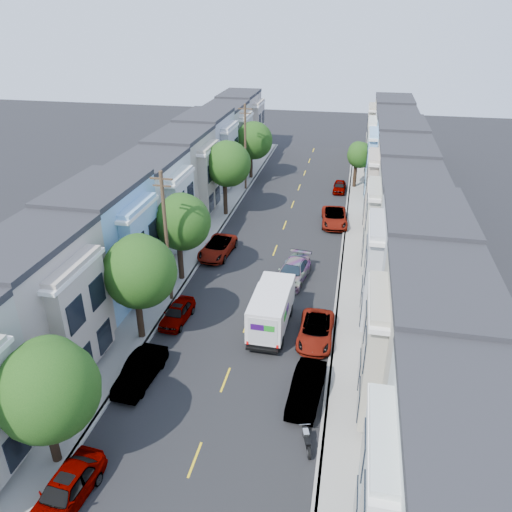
{
  "coord_description": "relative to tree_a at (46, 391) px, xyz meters",
  "views": [
    {
      "loc": [
        6.43,
        -28.51,
        20.09
      ],
      "look_at": [
        -0.62,
        6.28,
        2.2
      ],
      "focal_mm": 35.0,
      "sensor_mm": 36.0,
      "label": 1
    }
  ],
  "objects": [
    {
      "name": "parked_left_a",
      "position": [
        1.4,
        -1.99,
        -3.77
      ],
      "size": [
        2.24,
        4.9,
        1.54
      ],
      "primitive_type": "imported",
      "rotation": [
        0.0,
        0.0,
        -0.09
      ],
      "color": "black",
      "rests_on": "ground"
    },
    {
      "name": "parked_right_b",
      "position": [
        11.2,
        12.53,
        -3.86
      ],
      "size": [
        2.27,
        4.91,
        1.36
      ],
      "primitive_type": "imported",
      "rotation": [
        0.0,
        0.0,
        -0.0
      ],
      "color": "silver",
      "rests_on": "ground"
    },
    {
      "name": "townhouse_row_right",
      "position": [
        17.45,
        28.4,
        -4.54
      ],
      "size": [
        5.0,
        70.0,
        8.5
      ],
      "primitive_type": "cube",
      "color": "#ACAC9D",
      "rests_on": "ground"
    },
    {
      "name": "centerline",
      "position": [
        6.3,
        28.4,
        -4.54
      ],
      "size": [
        0.12,
        70.0,
        0.01
      ],
      "primitive_type": "cube",
      "color": "gold",
      "rests_on": "ground"
    },
    {
      "name": "fedex_truck",
      "position": [
        8.06,
        13.23,
        -2.9
      ],
      "size": [
        2.35,
        6.11,
        2.93
      ],
      "rotation": [
        0.0,
        0.0,
        -0.02
      ],
      "color": "silver",
      "rests_on": "ground"
    },
    {
      "name": "parked_right_c",
      "position": [
        11.2,
        32.61,
        -3.78
      ],
      "size": [
        2.99,
        5.63,
        1.51
      ],
      "primitive_type": "imported",
      "rotation": [
        0.0,
        0.0,
        0.09
      ],
      "color": "black",
      "rests_on": "ground"
    },
    {
      "name": "parked_right_a",
      "position": [
        11.2,
        6.77,
        -3.78
      ],
      "size": [
        1.95,
        4.68,
        1.52
      ],
      "primitive_type": "imported",
      "rotation": [
        0.0,
        0.0,
        -0.07
      ],
      "color": "#36383C",
      "rests_on": "ground"
    },
    {
      "name": "motorcycle",
      "position": [
        11.6,
        3.37,
        -4.11
      ],
      "size": [
        0.28,
        2.02,
        0.8
      ],
      "rotation": [
        0.0,
        0.0,
        0.28
      ],
      "color": "black",
      "rests_on": "ground"
    },
    {
      "name": "tree_far_r",
      "position": [
        13.2,
        44.76,
        -0.5
      ],
      "size": [
        3.1,
        3.1,
        5.64
      ],
      "color": "black",
      "rests_on": "ground"
    },
    {
      "name": "parked_left_c",
      "position": [
        1.4,
        12.8,
        -3.87
      ],
      "size": [
        1.8,
        4.19,
        1.33
      ],
      "primitive_type": "imported",
      "rotation": [
        0.0,
        0.0,
        -0.05
      ],
      "color": "#AFB8C3",
      "rests_on": "ground"
    },
    {
      "name": "tree_a",
      "position": [
        0.0,
        0.0,
        0.0
      ],
      "size": [
        4.7,
        4.7,
        6.9
      ],
      "color": "black",
      "rests_on": "ground"
    },
    {
      "name": "townhouse_row_left",
      "position": [
        -4.85,
        28.4,
        -4.54
      ],
      "size": [
        5.0,
        70.0,
        8.5
      ],
      "primitive_type": "cube",
      "color": "#ACAC9D",
      "rests_on": "ground"
    },
    {
      "name": "road_slab",
      "position": [
        6.3,
        28.4,
        -4.53
      ],
      "size": [
        12.0,
        70.0,
        0.02
      ],
      "primitive_type": "cube",
      "color": "black",
      "rests_on": "ground"
    },
    {
      "name": "parked_left_d",
      "position": [
        1.4,
        23.47,
        -3.82
      ],
      "size": [
        2.76,
        5.35,
        1.44
      ],
      "primitive_type": "imported",
      "rotation": [
        0.0,
        0.0,
        -0.07
      ],
      "color": "black",
      "rests_on": "ground"
    },
    {
      "name": "tree_e",
      "position": [
        -0.0,
        45.9,
        0.36
      ],
      "size": [
        4.7,
        4.7,
        7.27
      ],
      "color": "black",
      "rests_on": "ground"
    },
    {
      "name": "parked_right_d",
      "position": [
        11.2,
        42.85,
        -3.92
      ],
      "size": [
        1.51,
        3.83,
        1.24
      ],
      "primitive_type": "imported",
      "rotation": [
        0.0,
        0.0,
        -0.01
      ],
      "color": "black",
      "rests_on": "ground"
    },
    {
      "name": "sidewalk_left",
      "position": [
        -1.05,
        28.4,
        -4.46
      ],
      "size": [
        2.6,
        70.0,
        0.15
      ],
      "primitive_type": "cube",
      "color": "gray",
      "rests_on": "ground"
    },
    {
      "name": "lead_sedan",
      "position": [
        8.61,
        20.32,
        -3.77
      ],
      "size": [
        2.82,
        5.37,
        1.54
      ],
      "primitive_type": "imported",
      "rotation": [
        0.0,
        0.0,
        -0.13
      ],
      "color": "black",
      "rests_on": "ground"
    },
    {
      "name": "curb_left",
      "position": [
        0.25,
        28.4,
        -4.46
      ],
      "size": [
        0.3,
        70.0,
        0.15
      ],
      "primitive_type": "cube",
      "color": "gray",
      "rests_on": "ground"
    },
    {
      "name": "sidewalk_right",
      "position": [
        13.65,
        28.4,
        -4.46
      ],
      "size": [
        2.6,
        70.0,
        0.15
      ],
      "primitive_type": "cube",
      "color": "gray",
      "rests_on": "ground"
    },
    {
      "name": "curb_right",
      "position": [
        12.35,
        28.4,
        -4.46
      ],
      "size": [
        0.3,
        70.0,
        0.15
      ],
      "primitive_type": "cube",
      "color": "gray",
      "rests_on": "ground"
    },
    {
      "name": "tree_c",
      "position": [
        -0.0,
        18.6,
        0.54
      ],
      "size": [
        4.42,
        4.42,
        7.32
      ],
      "color": "black",
      "rests_on": "ground"
    },
    {
      "name": "utility_pole_near",
      "position": [
        0.0,
        15.4,
        0.61
      ],
      "size": [
        1.6,
        0.26,
        10.0
      ],
      "color": "#42301E",
      "rests_on": "ground"
    },
    {
      "name": "tree_b",
      "position": [
        -0.0,
        10.44,
        0.52
      ],
      "size": [
        4.7,
        4.7,
        7.43
      ],
      "color": "black",
      "rests_on": "ground"
    },
    {
      "name": "tree_d",
      "position": [
        -0.0,
        32.89,
        1.07
      ],
      "size": [
        4.7,
        4.7,
        7.99
      ],
      "color": "black",
      "rests_on": "ground"
    },
    {
      "name": "ground",
      "position": [
        6.3,
        13.4,
        -4.54
      ],
      "size": [
        160.0,
        160.0,
        0.0
      ],
      "primitive_type": "plane",
      "color": "black",
      "rests_on": "ground"
    },
    {
      "name": "utility_pole_far",
      "position": [
        0.0,
        41.4,
        0.61
      ],
      "size": [
        1.6,
        0.26,
        10.0
      ],
      "color": "#42301E",
      "rests_on": "ground"
    },
    {
      "name": "parked_left_b",
      "position": [
        1.4,
        6.33,
        -3.79
      ],
      "size": [
        1.9,
        4.6,
        1.5
      ],
      "primitive_type": "imported",
      "rotation": [
        0.0,
        0.0,
        -0.07
      ],
      "color": "black",
      "rests_on": "ground"
    }
  ]
}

